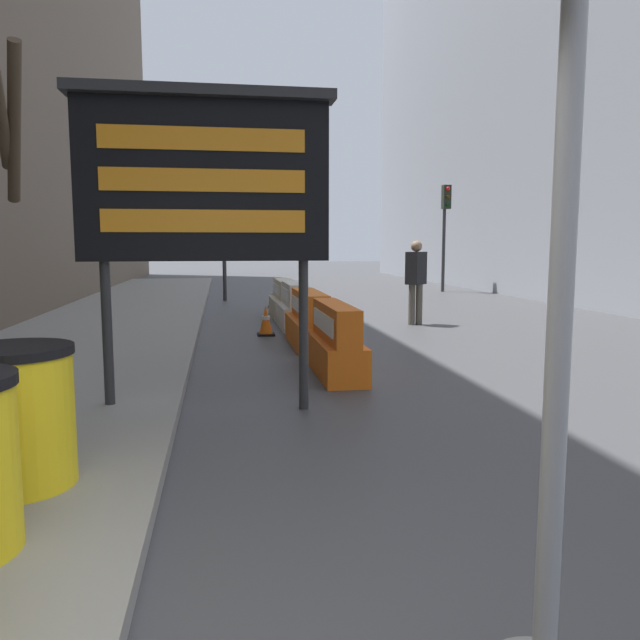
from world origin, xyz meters
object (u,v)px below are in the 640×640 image
at_px(jersey_barrier_orange_far, 335,343).
at_px(traffic_cone_mid, 266,321).
at_px(traffic_cone_near, 275,296).
at_px(traffic_cone_far, 289,294).
at_px(barrel_drum_back, 16,416).
at_px(traffic_light_near_curb, 223,205).
at_px(jersey_barrier_white, 294,308).
at_px(jersey_barrier_orange_near, 310,322).
at_px(pedestrian_worker, 416,275).
at_px(message_board, 204,179).
at_px(jersey_barrier_cream, 285,301).
at_px(traffic_light_far_side, 445,215).

relative_size(jersey_barrier_orange_far, traffic_cone_mid, 3.26).
height_order(traffic_cone_near, traffic_cone_far, traffic_cone_near).
height_order(barrel_drum_back, traffic_cone_far, barrel_drum_back).
distance_m(traffic_cone_far, traffic_light_near_curb, 3.45).
bearing_deg(jersey_barrier_white, traffic_cone_near, 90.44).
bearing_deg(traffic_cone_mid, jersey_barrier_orange_near, -62.29).
distance_m(traffic_cone_near, pedestrian_worker, 4.95).
height_order(jersey_barrier_white, traffic_light_near_curb, traffic_light_near_curb).
bearing_deg(pedestrian_worker, message_board, 11.04).
bearing_deg(traffic_cone_mid, traffic_light_near_curb, 95.47).
xyz_separation_m(message_board, traffic_cone_far, (2.07, 11.56, -2.06)).
bearing_deg(jersey_barrier_cream, jersey_barrier_orange_far, -90.00).
bearing_deg(jersey_barrier_cream, traffic_light_far_side, 46.84).
distance_m(barrel_drum_back, traffic_cone_near, 13.03).
bearing_deg(jersey_barrier_orange_near, traffic_light_near_curb, 98.96).
height_order(message_board, jersey_barrier_orange_near, message_board).
height_order(traffic_cone_mid, traffic_light_far_side, traffic_light_far_side).
distance_m(jersey_barrier_white, jersey_barrier_cream, 1.96).
bearing_deg(message_board, pedestrian_worker, 56.67).
bearing_deg(traffic_light_far_side, traffic_light_near_curb, -162.79).
xyz_separation_m(jersey_barrier_orange_near, traffic_cone_far, (0.44, 7.42, -0.10)).
height_order(traffic_cone_mid, pedestrian_worker, pedestrian_worker).
height_order(jersey_barrier_cream, traffic_light_near_curb, traffic_light_near_curb).
bearing_deg(jersey_barrier_white, jersey_barrier_cream, 90.00).
distance_m(jersey_barrier_cream, traffic_cone_far, 3.22).
xyz_separation_m(jersey_barrier_cream, traffic_light_far_side, (6.54, 6.98, 2.39)).
bearing_deg(traffic_cone_near, jersey_barrier_cream, -89.17).
bearing_deg(traffic_cone_near, pedestrian_worker, -56.82).
bearing_deg(message_board, jersey_barrier_white, 75.70).
height_order(barrel_drum_back, traffic_cone_mid, barrel_drum_back).
distance_m(traffic_cone_far, pedestrian_worker, 5.57).
relative_size(jersey_barrier_orange_near, traffic_light_far_side, 0.53).
xyz_separation_m(message_board, traffic_cone_near, (1.60, 10.61, -2.05)).
xyz_separation_m(jersey_barrier_orange_near, traffic_cone_near, (-0.03, 6.46, -0.08)).
height_order(jersey_barrier_orange_near, traffic_light_near_curb, traffic_light_near_curb).
height_order(jersey_barrier_orange_near, traffic_cone_mid, jersey_barrier_orange_near).
bearing_deg(jersey_barrier_cream, pedestrian_worker, -35.19).
distance_m(message_board, traffic_cone_far, 11.93).
height_order(message_board, pedestrian_worker, message_board).
height_order(jersey_barrier_orange_far, traffic_cone_mid, jersey_barrier_orange_far).
bearing_deg(traffic_cone_near, traffic_cone_far, 63.80).
distance_m(traffic_light_near_curb, pedestrian_worker, 7.77).
xyz_separation_m(message_board, jersey_barrier_orange_near, (1.64, 4.15, -1.96)).
bearing_deg(jersey_barrier_orange_near, pedestrian_worker, 41.77).
distance_m(barrel_drum_back, traffic_light_far_side, 19.95).
bearing_deg(traffic_cone_mid, traffic_light_far_side, 54.08).
relative_size(jersey_barrier_white, traffic_light_far_side, 0.43).
xyz_separation_m(jersey_barrier_orange_far, traffic_cone_far, (0.44, 9.87, -0.11)).
xyz_separation_m(barrel_drum_back, jersey_barrier_orange_far, (2.85, 3.81, -0.19)).
bearing_deg(message_board, jersey_barrier_orange_near, 68.48).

